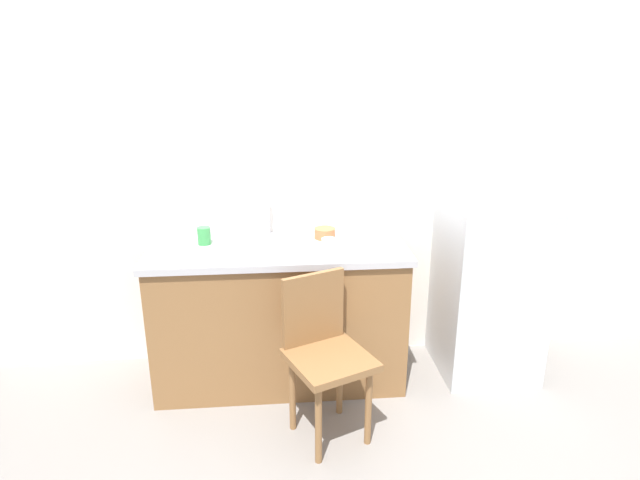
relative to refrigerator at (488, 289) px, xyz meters
The scene contains 10 objects.
ground_plane 1.24m from the refrigerator, 143.67° to the right, with size 8.00×8.00×0.00m, color gray.
back_wall 1.18m from the refrigerator, 158.66° to the left, with size 4.80×0.10×2.52m, color white.
cabinet_base 1.34m from the refrigerator, behind, with size 1.51×0.60×0.86m, color olive.
countertop 1.37m from the refrigerator, behind, with size 1.55×0.64×0.04m, color #B7B7BC.
faucet 1.48m from the refrigerator, 169.93° to the left, with size 0.02×0.02×0.26m, color #B7B7BC.
refrigerator is the anchor object (origin of this frame).
chair 1.24m from the refrigerator, 153.44° to the right, with size 0.53×0.53×0.89m.
terracotta_bowl 1.11m from the refrigerator, behind, with size 0.13×0.13×0.06m, color #C67042.
cup_green 1.82m from the refrigerator, behind, with size 0.08×0.08×0.11m, color green.
cup_white 1.12m from the refrigerator, behind, with size 0.08×0.08×0.10m, color white.
Camera 1 is at (-0.47, -2.36, 1.94)m, focal length 29.73 mm.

